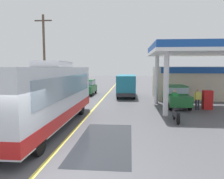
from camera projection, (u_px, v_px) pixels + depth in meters
name	position (u px, v px, depth m)	size (l,w,h in m)	color
ground	(107.00, 94.00, 27.24)	(120.00, 120.00, 0.00)	#4C4C51
lane_divider_stripe	(102.00, 100.00, 22.28)	(0.16, 50.00, 0.01)	#D8CC4C
wet_puddle_patch	(105.00, 141.00, 9.86)	(2.43, 5.71, 0.01)	#26282D
coach_bus_main	(48.00, 96.00, 12.08)	(2.60, 11.04, 3.69)	silver
gas_station_roadside	(193.00, 75.00, 21.34)	(9.10, 11.95, 5.10)	#194799
car_at_pump	(176.00, 95.00, 18.37)	(1.70, 4.20, 1.82)	#1E602D
minibus_opposing_lane	(126.00, 84.00, 24.90)	(2.04, 6.13, 2.44)	teal
motorcycle_parked_forecourt	(176.00, 115.00, 13.32)	(0.55, 1.80, 0.92)	black
pedestrian_near_pump	(175.00, 99.00, 16.44)	(0.55, 0.22, 1.66)	#33333F
pedestrian_by_shop	(198.00, 98.00, 17.04)	(0.55, 0.22, 1.66)	#33333F
car_trailing_behind_bus	(88.00, 86.00, 26.72)	(1.70, 4.20, 1.82)	#1E602D
utility_pole_roadside	(44.00, 56.00, 22.75)	(1.80, 0.24, 8.72)	brown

